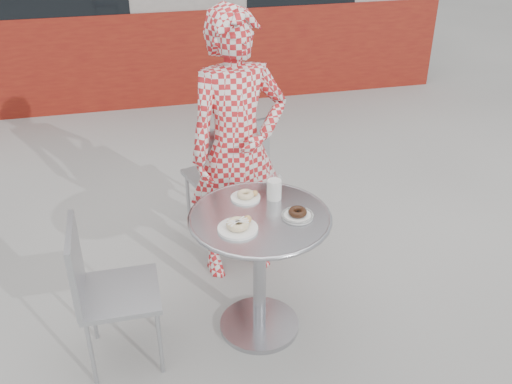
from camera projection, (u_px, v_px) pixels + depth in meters
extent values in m
plane|color=#A5A29D|center=(251.00, 325.00, 3.24)|extent=(60.00, 60.00, 0.00)
cube|color=maroon|center=(173.00, 58.00, 6.10)|extent=(6.02, 0.20, 1.00)
cylinder|color=#BBBABF|center=(259.00, 324.00, 3.22)|extent=(0.45, 0.45, 0.03)
cylinder|color=#BBBABF|center=(260.00, 274.00, 3.05)|extent=(0.07, 0.07, 0.71)
cylinder|color=#BBBABF|center=(260.00, 217.00, 2.87)|extent=(0.71, 0.71, 0.02)
torus|color=#BBBABF|center=(260.00, 217.00, 2.87)|extent=(0.73, 0.73, 0.02)
cube|color=#A8AAAF|center=(224.00, 177.00, 3.80)|extent=(0.55, 0.55, 0.03)
cube|color=#A8AAAF|center=(238.00, 157.00, 3.53)|extent=(0.43, 0.15, 0.44)
cube|color=#A8AAAF|center=(120.00, 293.00, 2.84)|extent=(0.39, 0.39, 0.03)
cube|color=#A8AAAF|center=(75.00, 265.00, 2.70)|extent=(0.03, 0.39, 0.39)
imported|color=red|center=(238.00, 150.00, 3.34)|extent=(0.66, 0.49, 1.65)
cylinder|color=white|center=(246.00, 198.00, 3.01)|extent=(0.16, 0.16, 0.01)
torus|color=#B38A44|center=(245.00, 194.00, 3.00)|extent=(0.09, 0.09, 0.03)
sphere|color=#B77A3F|center=(255.00, 193.00, 3.01)|extent=(0.03, 0.03, 0.03)
cylinder|color=white|center=(238.00, 229.00, 2.75)|extent=(0.20, 0.20, 0.01)
torus|color=#B38A44|center=(238.00, 224.00, 2.74)|extent=(0.11, 0.11, 0.04)
sphere|color=#B77A3F|center=(248.00, 219.00, 2.77)|extent=(0.04, 0.04, 0.04)
cylinder|color=white|center=(297.00, 216.00, 2.86)|extent=(0.16, 0.16, 0.01)
torus|color=black|center=(298.00, 212.00, 2.85)|extent=(0.10, 0.10, 0.03)
torus|color=black|center=(297.00, 215.00, 2.85)|extent=(0.16, 0.16, 0.01)
cylinder|color=white|center=(274.00, 190.00, 2.99)|extent=(0.07, 0.07, 0.11)
cylinder|color=white|center=(274.00, 188.00, 2.98)|extent=(0.08, 0.08, 0.13)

